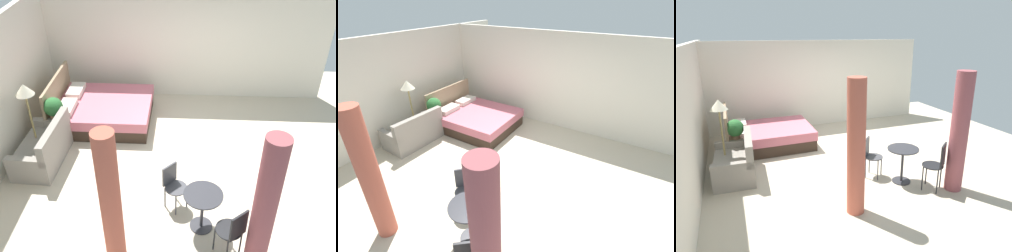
# 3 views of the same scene
# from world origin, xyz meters

# --- Properties ---
(ground_plane) EXTENTS (8.21, 9.78, 0.02)m
(ground_plane) POSITION_xyz_m (0.00, 0.00, -0.01)
(ground_plane) COLOR beige
(wall_back) EXTENTS (8.21, 0.12, 2.64)m
(wall_back) POSITION_xyz_m (0.00, 3.39, 1.32)
(wall_back) COLOR silver
(wall_back) RESTS_ON ground
(wall_right) EXTENTS (0.12, 6.78, 2.64)m
(wall_right) POSITION_xyz_m (2.60, 0.00, 1.32)
(wall_right) COLOR silver
(wall_right) RESTS_ON ground
(bed) EXTENTS (1.77, 2.11, 1.08)m
(bed) POSITION_xyz_m (1.23, 1.85, 0.28)
(bed) COLOR #38281E
(bed) RESTS_ON ground
(couch) EXTENTS (1.42, 0.83, 0.86)m
(couch) POSITION_xyz_m (-0.27, 2.68, 0.29)
(couch) COLOR gray
(couch) RESTS_ON ground
(nightstand) EXTENTS (0.53, 0.36, 0.52)m
(nightstand) POSITION_xyz_m (0.56, 2.67, 0.26)
(nightstand) COLOR brown
(nightstand) RESTS_ON ground
(potted_plant) EXTENTS (0.39, 0.39, 0.49)m
(potted_plant) POSITION_xyz_m (0.46, 2.64, 0.80)
(potted_plant) COLOR brown
(potted_plant) RESTS_ON nightstand
(floor_lamp) EXTENTS (0.35, 0.35, 1.59)m
(floor_lamp) POSITION_xyz_m (-0.05, 2.89, 1.37)
(floor_lamp) COLOR #99844C
(floor_lamp) RESTS_ON ground
(balcony_table) EXTENTS (0.61, 0.61, 0.71)m
(balcony_table) POSITION_xyz_m (-1.75, -0.35, 0.49)
(balcony_table) COLOR #2D2D33
(balcony_table) RESTS_ON ground
(cafe_chair_near_window) EXTENTS (0.53, 0.53, 0.82)m
(cafe_chair_near_window) POSITION_xyz_m (-1.30, 0.13, 0.50)
(cafe_chair_near_window) COLOR #3F3F44
(cafe_chair_near_window) RESTS_ON ground
(curtain_left) EXTENTS (0.32, 0.32, 2.24)m
(curtain_left) POSITION_xyz_m (-2.35, -1.11, 1.12)
(curtain_left) COLOR #994C51
(curtain_left) RESTS_ON ground
(curtain_right) EXTENTS (0.29, 0.29, 2.24)m
(curtain_right) POSITION_xyz_m (-2.35, 0.92, 1.12)
(curtain_right) COLOR #C15B47
(curtain_right) RESTS_ON ground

